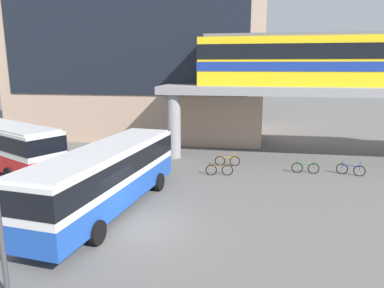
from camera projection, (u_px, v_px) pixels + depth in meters
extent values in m
plane|color=#605E5B|center=(186.00, 166.00, 25.31)|extent=(120.00, 120.00, 0.00)
cube|color=tan|center=(148.00, 54.00, 38.27)|extent=(24.40, 15.65, 16.55)
cube|color=black|center=(121.00, 41.00, 30.51)|extent=(21.96, 0.10, 9.27)
cube|color=gray|center=(364.00, 90.00, 26.58)|extent=(30.57, 6.29, 0.60)
cylinder|color=gray|center=(173.00, 126.00, 27.28)|extent=(1.10, 1.10, 4.89)
cylinder|color=gray|center=(185.00, 118.00, 31.80)|extent=(1.10, 1.10, 4.89)
cube|color=yellow|center=(350.00, 62.00, 26.33)|extent=(22.54, 2.90, 3.60)
cube|color=navy|center=(350.00, 67.00, 26.41)|extent=(22.60, 2.96, 0.70)
cube|color=black|center=(351.00, 52.00, 26.17)|extent=(22.60, 2.96, 1.10)
cube|color=slate|center=(353.00, 35.00, 25.92)|extent=(21.64, 2.61, 0.24)
cube|color=#1E4CB2|center=(108.00, 191.00, 17.27)|extent=(3.77, 11.22, 1.10)
cube|color=silver|center=(107.00, 165.00, 16.99)|extent=(3.77, 11.22, 1.50)
cube|color=black|center=(106.00, 164.00, 16.98)|extent=(3.82, 11.26, 0.96)
cube|color=silver|center=(106.00, 149.00, 16.82)|extent=(3.59, 10.66, 0.12)
cylinder|color=black|center=(120.00, 178.00, 21.03)|extent=(0.40, 1.03, 1.00)
cylinder|color=black|center=(159.00, 182.00, 20.33)|extent=(0.40, 1.03, 1.00)
cylinder|color=black|center=(44.00, 225.00, 14.86)|extent=(0.40, 1.03, 1.00)
cylinder|color=black|center=(97.00, 233.00, 14.16)|extent=(0.40, 1.03, 1.00)
cube|color=red|center=(5.00, 155.00, 24.22)|extent=(10.91, 7.31, 1.10)
cube|color=white|center=(3.00, 136.00, 23.94)|extent=(10.91, 7.31, 1.50)
cube|color=black|center=(2.00, 135.00, 23.92)|extent=(10.96, 7.37, 0.96)
cube|color=silver|center=(1.00, 124.00, 23.76)|extent=(10.36, 6.95, 0.12)
cylinder|color=black|center=(0.00, 152.00, 27.40)|extent=(1.02, 0.71, 1.00)
cylinder|color=black|center=(9.00, 175.00, 21.53)|extent=(1.02, 0.71, 1.00)
cylinder|color=black|center=(47.00, 166.00, 23.47)|extent=(1.02, 0.71, 1.00)
torus|color=black|center=(227.00, 170.00, 23.17)|extent=(0.74, 0.16, 0.74)
torus|color=black|center=(211.00, 170.00, 23.20)|extent=(0.74, 0.16, 0.74)
cylinder|color=#996626|center=(219.00, 166.00, 23.12)|extent=(1.05, 0.20, 0.05)
cylinder|color=#996626|center=(211.00, 166.00, 23.14)|extent=(0.04, 0.04, 0.55)
cylinder|color=#996626|center=(227.00, 165.00, 23.09)|extent=(0.04, 0.04, 0.65)
torus|color=black|center=(359.00, 171.00, 23.01)|extent=(0.73, 0.26, 0.74)
torus|color=black|center=(342.00, 169.00, 23.46)|extent=(0.73, 0.26, 0.74)
cylinder|color=#1E3FA5|center=(351.00, 166.00, 23.17)|extent=(1.02, 0.34, 0.05)
cylinder|color=#1E3FA5|center=(342.00, 165.00, 23.39)|extent=(0.04, 0.04, 0.55)
cylinder|color=#1E3FA5|center=(360.00, 166.00, 22.93)|extent=(0.04, 0.04, 0.65)
torus|color=black|center=(235.00, 161.00, 25.34)|extent=(0.74, 0.13, 0.74)
torus|color=black|center=(220.00, 161.00, 25.42)|extent=(0.74, 0.13, 0.74)
cylinder|color=orange|center=(227.00, 157.00, 25.32)|extent=(1.05, 0.15, 0.05)
cylinder|color=orange|center=(220.00, 157.00, 25.35)|extent=(0.04, 0.04, 0.55)
cylinder|color=orange|center=(235.00, 157.00, 25.27)|extent=(0.04, 0.04, 0.65)
torus|color=black|center=(314.00, 169.00, 23.53)|extent=(0.74, 0.07, 0.74)
torus|color=black|center=(297.00, 168.00, 23.72)|extent=(0.74, 0.07, 0.74)
cylinder|color=#1E7F33|center=(306.00, 164.00, 23.57)|extent=(1.05, 0.07, 0.05)
cylinder|color=#1E7F33|center=(297.00, 163.00, 23.66)|extent=(0.04, 0.04, 0.55)
cylinder|color=#1E7F33|center=(314.00, 164.00, 23.46)|extent=(0.04, 0.04, 0.65)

